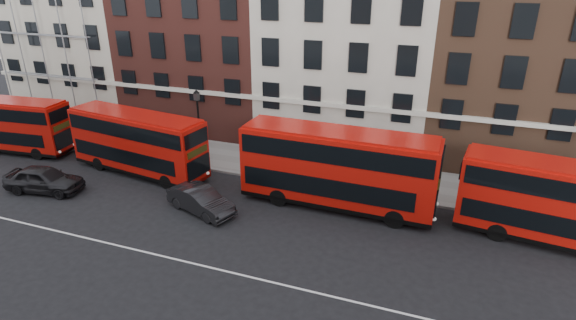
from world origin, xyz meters
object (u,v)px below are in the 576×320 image
(bus_a, at_px, (7,124))
(bus_d, at_px, (569,204))
(car_rear, at_px, (44,179))
(car_front, at_px, (201,200))
(bus_b, at_px, (137,142))
(bus_c, at_px, (337,167))

(bus_a, relative_size, bus_d, 0.95)
(car_rear, height_order, car_front, car_rear)
(bus_a, xyz_separation_m, car_rear, (8.03, -4.49, -1.39))
(car_front, bearing_deg, bus_a, 98.49)
(bus_b, bearing_deg, car_rear, -123.41)
(bus_c, distance_m, car_rear, 18.55)
(bus_a, relative_size, car_rear, 2.05)
(bus_d, bearing_deg, bus_b, -172.95)
(bus_b, bearing_deg, bus_a, -172.06)
(bus_a, bearing_deg, bus_b, -5.78)
(bus_a, height_order, bus_c, bus_c)
(bus_a, relative_size, car_front, 2.26)
(bus_b, xyz_separation_m, bus_d, (25.89, -0.00, 0.03))
(bus_d, bearing_deg, car_rear, -164.38)
(bus_a, distance_m, bus_b, 11.98)
(bus_c, bearing_deg, bus_a, -178.75)
(bus_a, xyz_separation_m, bus_d, (37.87, 0.01, 0.11))
(bus_c, relative_size, car_rear, 2.32)
(bus_a, bearing_deg, bus_d, -5.81)
(bus_d, relative_size, car_rear, 2.16)
(car_rear, xyz_separation_m, car_front, (10.72, 1.12, -0.10))
(bus_c, bearing_deg, bus_b, -178.77)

